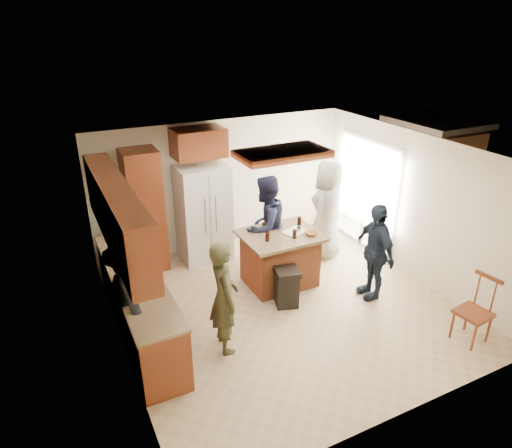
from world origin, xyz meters
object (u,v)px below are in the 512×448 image
person_front_left (224,297)px  trash_bin (287,287)px  person_counter (133,299)px  person_behind_right (327,209)px  person_side_right (375,251)px  kitchen_island (280,258)px  spindle_chair (474,313)px  refrigerator (203,213)px  person_behind_left (265,226)px

person_front_left → trash_bin: bearing=-60.4°
person_counter → person_behind_right: bearing=-79.4°
person_side_right → person_counter: 3.76m
person_side_right → kitchen_island: 1.56m
person_behind_right → spindle_chair: size_ratio=1.87×
person_side_right → refrigerator: (-1.96, 2.47, 0.09)m
person_behind_left → kitchen_island: bearing=73.4°
spindle_chair → person_behind_right: bearing=97.1°
person_behind_right → person_behind_left: bearing=-27.8°
person_front_left → person_side_right: size_ratio=1.00×
person_behind_right → trash_bin: bearing=5.0°
spindle_chair → person_front_left: bearing=156.2°
refrigerator → spindle_chair: size_ratio=1.81×
person_behind_right → person_side_right: (-0.14, -1.53, -0.12)m
person_behind_right → trash_bin: 2.01m
person_side_right → spindle_chair: bearing=26.3°
refrigerator → trash_bin: bearing=-74.4°
person_side_right → kitchen_island: size_ratio=1.26×
person_behind_left → spindle_chair: bearing=95.5°
person_counter → spindle_chair: bearing=-120.4°
person_front_left → person_behind_right: (2.79, 1.67, 0.12)m
kitchen_island → spindle_chair: (1.68, -2.54, -0.02)m
person_front_left → refrigerator: size_ratio=0.90×
person_front_left → kitchen_island: person_front_left is taller
trash_bin → person_counter: bearing=-176.4°
person_front_left → person_counter: (-1.11, 0.37, 0.08)m
person_behind_left → refrigerator: size_ratio=1.01×
kitchen_island → trash_bin: bearing=-109.5°
person_behind_left → person_counter: person_behind_left is taller
person_counter → kitchen_island: (2.60, 0.78, -0.41)m
person_behind_left → person_behind_right: bearing=159.6°
person_counter → kitchen_island: 2.74m
person_side_right → spindle_chair: size_ratio=1.62×
person_behind_right → person_side_right: 1.54m
trash_bin → kitchen_island: bearing=70.5°
person_counter → trash_bin: bearing=-94.4°
person_behind_right → trash_bin: (-1.52, -1.16, -0.61)m
person_counter → spindle_chair: 4.65m
person_front_left → person_behind_left: size_ratio=0.89×
person_behind_right → person_front_left: bearing=-1.3°
person_side_right → person_counter: person_counter is taller
person_behind_left → person_behind_right: size_ratio=0.97×
person_behind_right → refrigerator: size_ratio=1.03×
person_front_left → kitchen_island: size_ratio=1.27×
person_behind_right → refrigerator: person_behind_right is taller
person_behind_left → person_side_right: 1.88m
person_behind_right → person_side_right: size_ratio=1.15×
person_behind_left → person_counter: 2.81m
person_behind_left → trash_bin: person_behind_left is taller
kitchen_island → person_side_right: bearing=-40.8°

